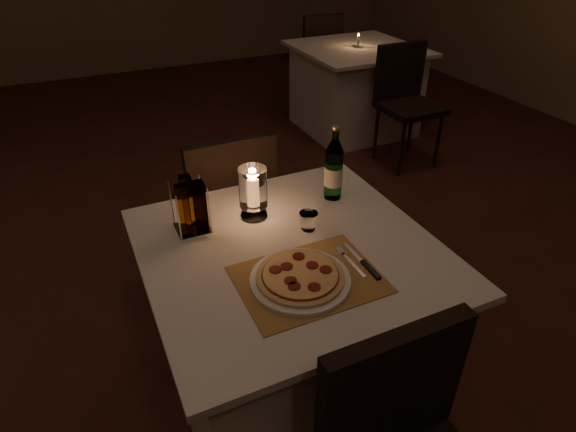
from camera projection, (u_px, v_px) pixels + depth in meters
name	position (u px, v px, depth m)	size (l,w,h in m)	color
floor	(218.00, 383.00, 2.10)	(8.00, 10.00, 0.02)	#462016
main_table	(290.00, 323.00, 1.87)	(1.00, 1.00, 0.74)	silver
chair_far	(228.00, 200.00, 2.32)	(0.42, 0.42, 0.90)	black
placemat	(309.00, 279.00, 1.53)	(0.45, 0.34, 0.00)	#A37638
plate	(300.00, 280.00, 1.52)	(0.32, 0.32, 0.01)	white
pizza	(300.00, 276.00, 1.51)	(0.28, 0.28, 0.02)	#D8B77F
fork	(348.00, 259.00, 1.61)	(0.02, 0.18, 0.00)	silver
knife	(367.00, 266.00, 1.58)	(0.02, 0.22, 0.01)	black
tumbler	(308.00, 221.00, 1.76)	(0.07, 0.07, 0.07)	white
water_bottle	(334.00, 170.00, 1.90)	(0.07, 0.07, 0.31)	#5CAC6D
hurricane_candle	(253.00, 189.00, 1.78)	(0.11, 0.11, 0.21)	white
cruet_caddy	(191.00, 208.00, 1.71)	(0.12, 0.12, 0.21)	white
neighbor_table_right	(354.00, 89.00, 4.31)	(1.00, 1.00, 0.74)	silver
neighbor_chair_ra	(405.00, 93.00, 3.67)	(0.42, 0.42, 0.90)	black
neighbor_chair_rb	(318.00, 51.00, 4.76)	(0.42, 0.42, 0.90)	black
neighbor_candle_right	(358.00, 41.00, 4.08)	(0.03, 0.03, 0.11)	white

